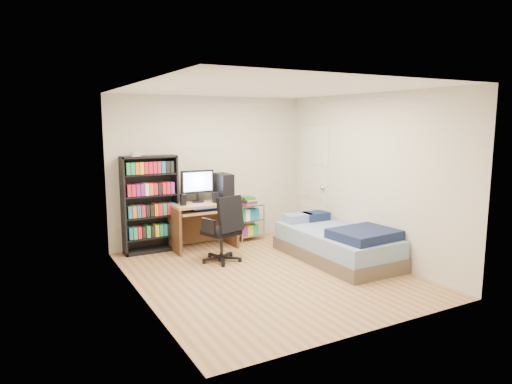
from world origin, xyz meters
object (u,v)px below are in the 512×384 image
bed (337,244)px  office_chair (223,241)px  media_shelf (150,203)px  computer_desk (208,206)px

bed → office_chair: bearing=154.3°
media_shelf → office_chair: (0.80, -1.04, -0.47)m
office_chair → bed: office_chair is taller
media_shelf → bed: size_ratio=0.79×
computer_desk → bed: 2.19m
computer_desk → office_chair: size_ratio=1.28×
office_chair → media_shelf: bearing=110.7°
media_shelf → computer_desk: bearing=-11.6°
bed → media_shelf: bearing=142.7°
media_shelf → office_chair: media_shelf is taller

